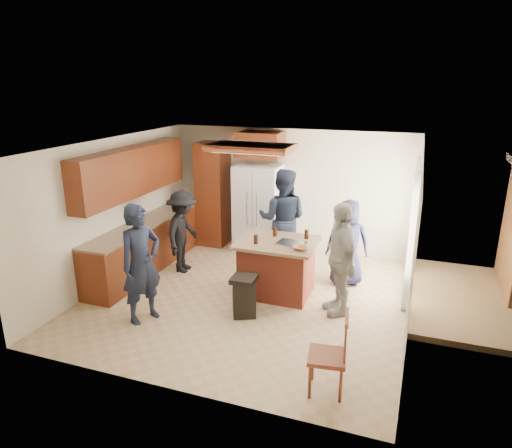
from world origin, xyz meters
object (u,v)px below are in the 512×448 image
(person_counter, at_px, (183,232))
(person_behind_right, at_px, (348,243))
(person_behind_left, at_px, (283,219))
(person_front_left, at_px, (141,264))
(spindle_chair, at_px, (329,357))
(person_side_right, at_px, (340,259))
(refrigerator, at_px, (258,209))
(trash_bin, at_px, (244,296))
(kitchen_island, at_px, (277,267))

(person_counter, bearing_deg, person_behind_right, -86.10)
(person_behind_right, bearing_deg, person_behind_left, -29.34)
(person_front_left, distance_m, person_behind_right, 3.47)
(spindle_chair, bearing_deg, person_side_right, 96.61)
(person_front_left, height_order, person_side_right, person_front_left)
(person_front_left, relative_size, person_behind_right, 1.18)
(person_front_left, distance_m, refrigerator, 3.37)
(trash_bin, bearing_deg, person_front_left, -155.56)
(person_side_right, bearing_deg, refrigerator, -162.98)
(kitchen_island, bearing_deg, trash_bin, -106.15)
(person_behind_right, relative_size, person_counter, 0.99)
(person_side_right, height_order, spindle_chair, person_side_right)
(person_counter, relative_size, spindle_chair, 1.54)
(trash_bin, bearing_deg, person_side_right, 23.26)
(person_front_left, xyz_separation_m, person_behind_left, (1.36, 2.61, 0.06))
(person_counter, distance_m, spindle_chair, 4.12)
(person_counter, distance_m, trash_bin, 2.10)
(person_side_right, height_order, person_counter, person_side_right)
(person_behind_right, distance_m, kitchen_island, 1.33)
(person_behind_right, distance_m, trash_bin, 2.13)
(trash_bin, xyz_separation_m, spindle_chair, (1.55, -1.35, 0.13))
(spindle_chair, bearing_deg, kitchen_island, 120.37)
(person_behind_left, height_order, kitchen_island, person_behind_left)
(person_front_left, height_order, spindle_chair, person_front_left)
(person_behind_right, bearing_deg, refrigerator, -42.03)
(trash_bin, bearing_deg, person_behind_right, 52.39)
(person_behind_left, height_order, person_behind_right, person_behind_left)
(person_side_right, distance_m, refrigerator, 2.94)
(person_counter, height_order, spindle_chair, person_counter)
(kitchen_island, distance_m, spindle_chair, 2.56)
(trash_bin, bearing_deg, spindle_chair, -41.14)
(trash_bin, height_order, spindle_chair, spindle_chair)
(person_behind_right, xyz_separation_m, spindle_chair, (0.27, -3.00, -0.30))
(refrigerator, distance_m, trash_bin, 2.85)
(person_behind_left, height_order, refrigerator, person_behind_left)
(person_behind_left, distance_m, spindle_chair, 3.71)
(person_front_left, xyz_separation_m, refrigerator, (0.64, 3.31, 0.01))
(person_behind_left, distance_m, person_behind_right, 1.32)
(person_side_right, xyz_separation_m, refrigerator, (-2.04, 2.12, 0.02))
(person_behind_right, distance_m, person_side_right, 1.09)
(person_side_right, relative_size, refrigerator, 0.97)
(refrigerator, bearing_deg, person_behind_left, -44.11)
(person_side_right, bearing_deg, person_front_left, -92.95)
(person_side_right, distance_m, kitchen_island, 1.18)
(person_side_right, distance_m, spindle_chair, 1.98)
(spindle_chair, bearing_deg, person_counter, 141.46)
(person_behind_right, xyz_separation_m, person_side_right, (0.05, -1.09, 0.12))
(person_front_left, bearing_deg, person_counter, 33.83)
(kitchen_island, distance_m, trash_bin, 0.91)
(person_behind_left, distance_m, person_side_right, 1.94)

